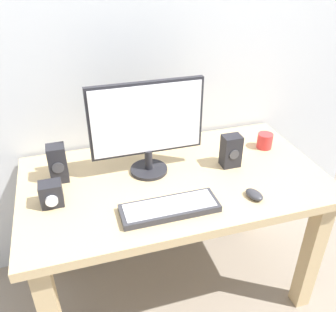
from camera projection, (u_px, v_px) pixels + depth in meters
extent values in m
plane|color=gray|center=(173.00, 283.00, 2.08)|extent=(6.00, 6.00, 0.00)
cube|color=tan|center=(174.00, 181.00, 1.70)|extent=(1.41, 0.78, 0.04)
cube|color=tan|center=(311.00, 255.00, 1.80)|extent=(0.08, 0.08, 0.70)
cube|color=tan|center=(49.00, 224.00, 1.99)|extent=(0.08, 0.08, 0.70)
cube|color=tan|center=(252.00, 185.00, 2.30)|extent=(0.08, 0.08, 0.70)
cylinder|color=#232328|center=(149.00, 170.00, 1.73)|extent=(0.18, 0.18, 0.02)
cylinder|color=#232328|center=(149.00, 160.00, 1.70)|extent=(0.04, 0.04, 0.10)
cube|color=#232328|center=(147.00, 119.00, 1.60)|extent=(0.52, 0.02, 0.34)
cube|color=white|center=(147.00, 120.00, 1.59)|extent=(0.50, 0.01, 0.32)
cube|color=#333338|center=(170.00, 208.00, 1.47)|extent=(0.41, 0.14, 0.03)
cube|color=silver|center=(170.00, 205.00, 1.47)|extent=(0.37, 0.11, 0.00)
ellipsoid|color=#333338|center=(254.00, 195.00, 1.55)|extent=(0.08, 0.10, 0.03)
cube|color=#232328|center=(231.00, 151.00, 1.74)|extent=(0.09, 0.07, 0.16)
cylinder|color=#3F3F44|center=(234.00, 155.00, 1.71)|extent=(0.05, 0.00, 0.05)
cube|color=#232328|center=(58.00, 163.00, 1.63)|extent=(0.08, 0.08, 0.18)
cylinder|color=#3F3F44|center=(58.00, 168.00, 1.59)|extent=(0.05, 0.00, 0.05)
cube|color=#232328|center=(51.00, 194.00, 1.49)|extent=(0.09, 0.07, 0.11)
cylinder|color=silver|center=(52.00, 201.00, 1.46)|extent=(0.05, 0.01, 0.05)
cylinder|color=red|center=(265.00, 141.00, 1.91)|extent=(0.08, 0.08, 0.08)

